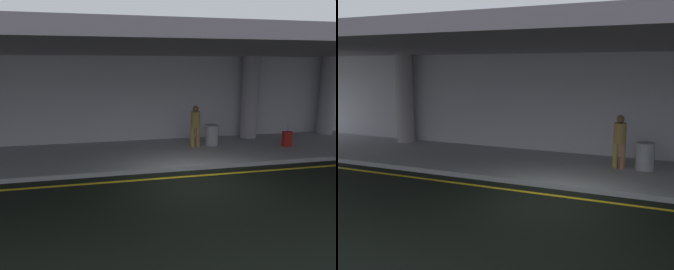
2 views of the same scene
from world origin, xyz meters
The scene contains 10 objects.
ground_plane centered at (0.00, 0.00, 0.00)m, with size 60.00×60.00×0.00m, color black.
sidewalk centered at (0.00, 3.10, 0.07)m, with size 26.00×4.20×0.15m, color #97989C.
lane_stripe_yellow centered at (0.00, 0.45, 0.00)m, with size 26.00×0.14×0.01m, color yellow.
support_column_left_mid centered at (4.00, 4.72, 1.97)m, with size 0.74×0.74×3.65m, color #96919B.
support_column_center centered at (8.00, 4.72, 1.97)m, with size 0.74×0.74×3.65m, color #99959E.
ceiling_overhang centered at (0.00, 2.60, 3.95)m, with size 28.00×13.20×0.30m, color gray.
terminal_back_wall centered at (0.00, 5.35, 1.90)m, with size 26.00×0.30×3.80m, color #B5B5BE.
traveler_with_luggage centered at (1.07, 3.47, 1.11)m, with size 0.38×0.38×1.68m.
suitcase_upright_primary centered at (4.76, 2.76, 0.46)m, with size 0.36×0.22×0.90m.
trash_bin_steel centered at (1.83, 3.63, 0.57)m, with size 0.56×0.56×0.85m, color gray.
Camera 1 is at (-2.80, -8.91, 3.40)m, focal length 35.02 mm.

